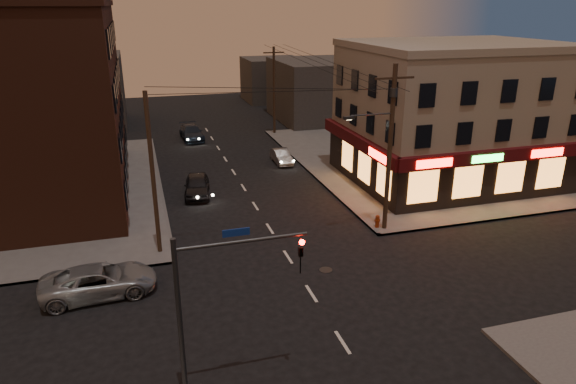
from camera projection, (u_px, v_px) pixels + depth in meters
name	position (u px, v px, depth m)	size (l,w,h in m)	color
ground	(311.00, 294.00, 24.98)	(120.00, 120.00, 0.00)	black
sidewalk_ne	(430.00, 157.00, 46.86)	(24.00, 28.00, 0.15)	#514F4C
pizza_building	(451.00, 113.00, 39.47)	(15.85, 12.85, 10.50)	gray
brick_apartment	(29.00, 104.00, 35.89)	(12.00, 20.00, 13.00)	#472316
bg_building_ne_a	(319.00, 90.00, 61.69)	(10.00, 12.00, 7.00)	#3F3D3A
bg_building_nw	(82.00, 91.00, 57.90)	(9.00, 10.00, 8.00)	#3F3D3A
bg_building_ne_b	(273.00, 79.00, 73.92)	(8.00, 8.00, 6.00)	#3F3D3A
utility_pole_main	(389.00, 140.00, 29.99)	(4.20, 0.44, 10.00)	#382619
utility_pole_far	(274.00, 91.00, 53.97)	(0.26, 0.26, 9.00)	#382619
utility_pole_west	(153.00, 175.00, 27.40)	(0.24, 0.24, 9.00)	#382619
traffic_signal	(210.00, 296.00, 17.01)	(4.49, 0.32, 6.47)	#333538
suv_cross	(99.00, 281.00, 24.64)	(2.48, 5.38, 1.50)	gray
sedan_near	(197.00, 185.00, 37.57)	(1.79, 4.44, 1.51)	black
sedan_mid	(281.00, 156.00, 45.25)	(1.30, 3.71, 1.22)	slate
sedan_far	(192.00, 133.00, 53.00)	(2.05, 5.05, 1.47)	#17212E
fire_hydrant	(377.00, 220.00, 31.88)	(0.37, 0.37, 0.83)	maroon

